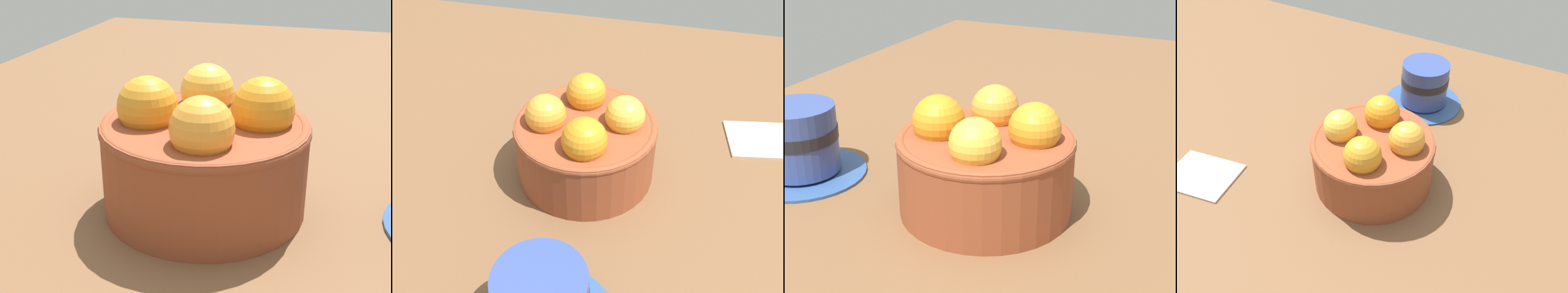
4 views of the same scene
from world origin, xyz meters
The scene contains 3 objects.
ground_plane centered at (0.00, 0.00, -2.29)cm, with size 154.44×85.90×4.57cm, color brown.
terracotta_bowl centered at (0.01, 0.02, 4.77)cm, with size 16.20×16.20×10.89cm.
coffee_cup centered at (-1.51, 20.43, 3.55)cm, with size 13.10×13.10×7.64cm.
Camera 3 is at (-44.11, -20.22, 27.55)cm, focal length 54.11 mm.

